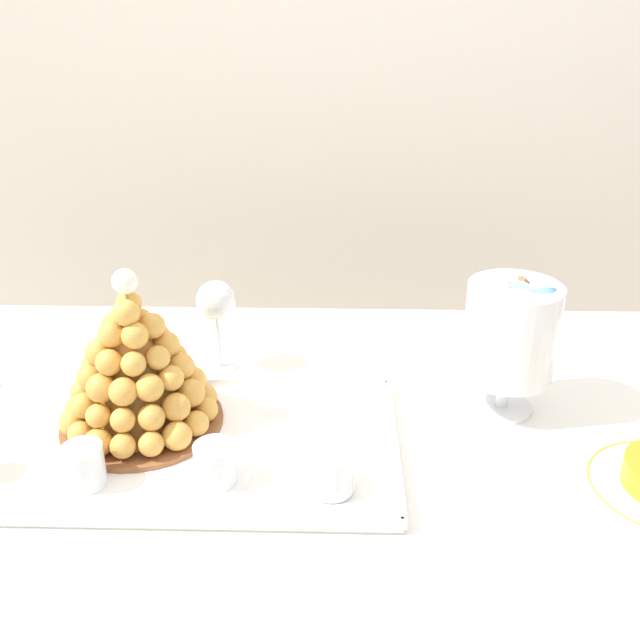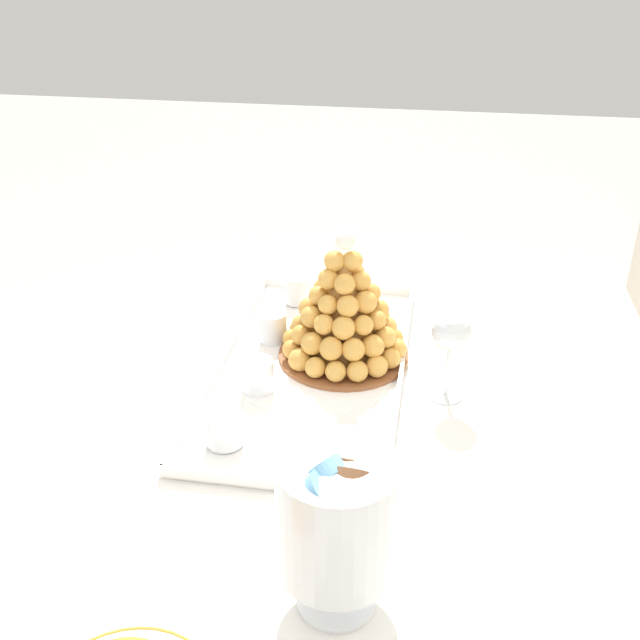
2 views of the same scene
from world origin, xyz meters
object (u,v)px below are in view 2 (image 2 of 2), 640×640
at_px(dessert_cup_mid_left, 273,328).
at_px(wine_glass, 451,334).
at_px(serving_tray, 311,368).
at_px(dessert_cup_mid_right, 224,429).
at_px(macaron_goblet, 337,517).
at_px(dessert_cup_centre, 257,376).
at_px(dessert_cup_left, 297,291).
at_px(croquembouche, 344,312).

bearing_deg(dessert_cup_mid_left, wine_glass, 69.21).
relative_size(serving_tray, dessert_cup_mid_left, 11.28).
height_order(dessert_cup_mid_left, dessert_cup_mid_right, dessert_cup_mid_left).
bearing_deg(macaron_goblet, dessert_cup_centre, -154.65).
relative_size(dessert_cup_left, dessert_cup_mid_right, 1.00).
bearing_deg(dessert_cup_centre, croquembouche, 135.29).
distance_m(dessert_cup_centre, macaron_goblet, 0.48).
bearing_deg(serving_tray, dessert_cup_centre, -42.17).
bearing_deg(dessert_cup_centre, wine_glass, 97.93).
xyz_separation_m(dessert_cup_centre, macaron_goblet, (0.42, 0.20, 0.10)).
height_order(serving_tray, croquembouche, croquembouche).
distance_m(dessert_cup_mid_left, dessert_cup_centre, 0.17).
distance_m(dessert_cup_left, macaron_goblet, 0.80).
height_order(dessert_cup_left, wine_glass, wine_glass).
relative_size(dessert_cup_mid_right, wine_glass, 0.36).
distance_m(serving_tray, croquembouche, 0.12).
height_order(dessert_cup_left, dessert_cup_mid_left, same).
xyz_separation_m(serving_tray, dessert_cup_centre, (0.09, -0.08, 0.03)).
distance_m(serving_tray, macaron_goblet, 0.54).
bearing_deg(wine_glass, dessert_cup_centre, -82.07).
relative_size(dessert_cup_left, macaron_goblet, 0.25).
relative_size(croquembouche, dessert_cup_mid_right, 4.30).
bearing_deg(wine_glass, dessert_cup_mid_left, -110.79).
distance_m(dessert_cup_centre, wine_glass, 0.34).
bearing_deg(dessert_cup_mid_left, macaron_goblet, 19.60).
relative_size(dessert_cup_left, dessert_cup_mid_left, 0.99).
bearing_deg(dessert_cup_left, dessert_cup_mid_left, -4.50).
bearing_deg(dessert_cup_mid_left, dessert_cup_centre, 3.74).
bearing_deg(dessert_cup_mid_right, serving_tray, 159.12).
height_order(dessert_cup_left, dessert_cup_centre, dessert_cup_left).
bearing_deg(serving_tray, dessert_cup_left, -163.40).
height_order(croquembouche, dessert_cup_mid_right, croquembouche).
bearing_deg(serving_tray, macaron_goblet, 13.59).
distance_m(dessert_cup_mid_right, wine_glass, 0.40).
distance_m(croquembouche, dessert_cup_mid_left, 0.16).
relative_size(dessert_cup_left, wine_glass, 0.36).
height_order(dessert_cup_centre, wine_glass, wine_glass).
distance_m(dessert_cup_left, dessert_cup_mid_right, 0.50).
relative_size(macaron_goblet, wine_glass, 1.41).
bearing_deg(serving_tray, wine_glass, 80.55).
bearing_deg(dessert_cup_left, croquembouche, 32.04).
bearing_deg(croquembouche, macaron_goblet, 7.12).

